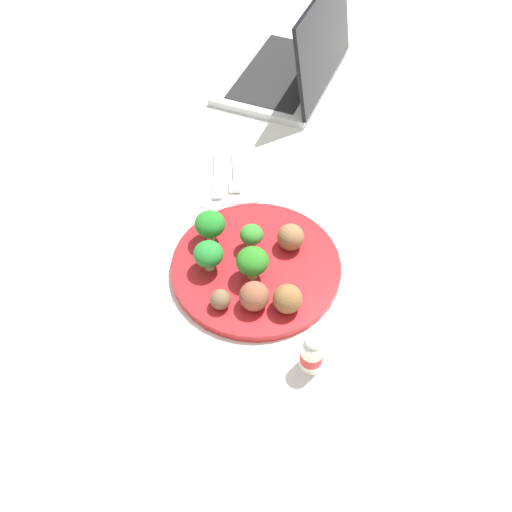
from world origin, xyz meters
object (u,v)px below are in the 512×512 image
(broccoli_floret_back_left, at_px, (252,262))
(broccoli_floret_far_rim, at_px, (251,235))
(broccoli_floret_back_right, at_px, (210,224))
(meatball_back_right, at_px, (254,296))
(plate, at_px, (256,267))
(fork, at_px, (236,173))
(yogurt_bottle, at_px, (312,354))
(laptop, at_px, (293,65))
(napkin, at_px, (227,173))
(meatball_front_left, at_px, (220,299))
(broccoli_floret_mid_left, at_px, (208,254))
(meatball_far_rim, at_px, (288,299))
(meatball_mid_right, at_px, (291,237))
(knife, at_px, (217,174))

(broccoli_floret_back_left, height_order, broccoli_floret_far_rim, broccoli_floret_back_left)
(broccoli_floret_back_left, distance_m, broccoli_floret_back_right, 0.11)
(broccoli_floret_far_rim, distance_m, meatball_back_right, 0.12)
(meatball_back_right, bearing_deg, broccoli_floret_far_rim, 170.68)
(plate, distance_m, fork, 0.23)
(yogurt_bottle, bearing_deg, laptop, 168.02)
(napkin, xyz_separation_m, yogurt_bottle, (0.43, 0.05, 0.03))
(meatball_front_left, bearing_deg, broccoli_floret_mid_left, -175.78)
(meatball_far_rim, xyz_separation_m, fork, (-0.33, -0.02, -0.03))
(broccoli_floret_far_rim, relative_size, meatball_back_right, 1.02)
(meatball_mid_right, relative_size, yogurt_bottle, 0.62)
(broccoli_floret_far_rim, bearing_deg, knife, -172.48)
(broccoli_floret_back_left, distance_m, broccoli_floret_far_rim, 0.06)
(napkin, bearing_deg, broccoli_floret_far_rim, 2.03)
(meatball_mid_right, height_order, meatball_front_left, meatball_mid_right)
(meatball_far_rim, distance_m, laptop, 0.64)
(broccoli_floret_mid_left, relative_size, meatball_front_left, 1.69)
(napkin, bearing_deg, plate, 1.78)
(meatball_far_rim, bearing_deg, meatball_front_left, -103.78)
(napkin, height_order, fork, fork)
(broccoli_floret_far_rim, relative_size, knife, 0.33)
(broccoli_floret_back_right, relative_size, fork, 0.49)
(meatball_mid_right, xyz_separation_m, knife, (-0.21, -0.09, -0.03))
(broccoli_floret_back_right, relative_size, meatball_mid_right, 1.32)
(meatball_far_rim, bearing_deg, knife, -170.41)
(meatball_mid_right, height_order, laptop, laptop)
(fork, relative_size, knife, 0.83)
(napkin, xyz_separation_m, laptop, (-0.28, 0.20, 0.04))
(broccoli_floret_mid_left, distance_m, knife, 0.24)
(meatball_mid_right, xyz_separation_m, yogurt_bottle, (0.22, -0.02, -0.01))
(broccoli_floret_back_left, relative_size, yogurt_bottle, 0.82)
(broccoli_floret_far_rim, bearing_deg, fork, 177.24)
(meatball_front_left, height_order, yogurt_bottle, yogurt_bottle)
(broccoli_floret_far_rim, xyz_separation_m, meatball_back_right, (0.12, -0.02, -0.01))
(broccoli_floret_far_rim, xyz_separation_m, fork, (-0.20, 0.01, -0.04))
(meatball_far_rim, bearing_deg, broccoli_floret_back_left, -150.19)
(broccoli_floret_mid_left, distance_m, napkin, 0.25)
(broccoli_floret_back_left, relative_size, fork, 0.49)
(napkin, xyz_separation_m, fork, (0.01, 0.02, 0.00))
(broccoli_floret_back_left, distance_m, knife, 0.27)
(plate, relative_size, meatball_back_right, 5.99)
(meatball_front_left, height_order, knife, meatball_front_left)
(broccoli_floret_back_left, bearing_deg, broccoli_floret_far_rim, 170.01)
(yogurt_bottle, height_order, laptop, laptop)
(napkin, bearing_deg, meatball_far_rim, 6.23)
(plate, bearing_deg, yogurt_bottle, 12.16)
(yogurt_bottle, bearing_deg, plate, -167.84)
(broccoli_floret_far_rim, xyz_separation_m, laptop, (-0.49, 0.19, -0.01))
(broccoli_floret_mid_left, bearing_deg, knife, 167.91)
(meatball_mid_right, height_order, yogurt_bottle, yogurt_bottle)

